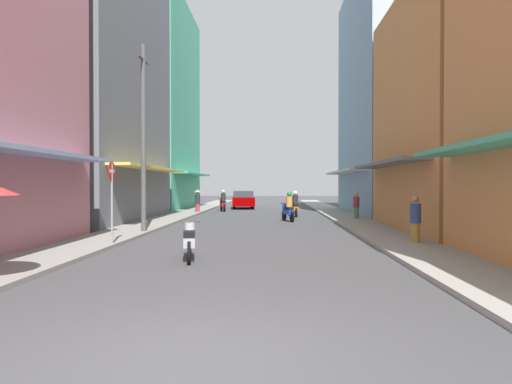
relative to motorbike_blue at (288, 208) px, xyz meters
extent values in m
plane|color=#424244|center=(-1.63, 1.93, -0.70)|extent=(111.62, 111.62, 0.00)
cube|color=gray|center=(-6.62, 1.93, -0.64)|extent=(2.04, 58.73, 0.12)
cube|color=#9E9991|center=(3.37, 1.93, -0.64)|extent=(2.04, 58.73, 0.12)
cube|color=slate|center=(-10.64, -0.22, 7.80)|extent=(6.00, 12.44, 17.01)
cube|color=#EFD159|center=(-7.14, -0.22, 2.10)|extent=(1.10, 11.20, 0.12)
cube|color=#4CB28C|center=(-10.64, 12.39, 7.44)|extent=(6.00, 11.96, 16.29)
cube|color=#4CB28C|center=(-7.14, 12.39, 2.10)|extent=(1.10, 10.77, 0.12)
cube|color=#D88C4C|center=(7.38, -5.05, 4.20)|extent=(6.00, 9.64, 9.81)
cube|color=slate|center=(3.88, -5.05, 2.10)|extent=(1.10, 8.67, 0.12)
cube|color=#8CA5CC|center=(7.38, 6.41, 7.07)|extent=(6.00, 12.69, 15.54)
cube|color=silver|center=(3.88, 6.41, 2.10)|extent=(1.10, 11.42, 0.12)
cylinder|color=black|center=(-0.20, 0.62, -0.42)|extent=(0.25, 0.56, 0.56)
cylinder|color=black|center=(0.18, -0.57, -0.42)|extent=(0.25, 0.56, 0.56)
cube|color=#1E38B7|center=(0.01, -0.02, -0.20)|extent=(0.57, 1.04, 0.24)
cube|color=black|center=(0.07, -0.21, 0.00)|extent=(0.44, 0.62, 0.14)
cylinder|color=#1E38B7|center=(-0.16, 0.50, 0.00)|extent=(0.28, 0.28, 0.45)
cylinder|color=black|center=(-0.16, 0.50, 0.25)|extent=(0.53, 0.19, 0.03)
cylinder|color=#BF8C3F|center=(0.05, -0.16, 0.35)|extent=(0.34, 0.34, 0.55)
sphere|color=#197233|center=(0.05, -0.16, 0.75)|extent=(0.26, 0.26, 0.26)
cylinder|color=black|center=(-4.64, 9.65, -0.42)|extent=(0.23, 0.56, 0.56)
cylinder|color=black|center=(-4.28, 8.45, -0.42)|extent=(0.23, 0.56, 0.56)
cube|color=red|center=(-4.45, 9.00, -0.20)|extent=(0.55, 1.04, 0.24)
cube|color=black|center=(-4.39, 8.81, 0.00)|extent=(0.43, 0.62, 0.14)
cylinder|color=red|center=(-4.60, 9.53, 0.00)|extent=(0.28, 0.28, 0.45)
cylinder|color=black|center=(-4.60, 9.53, 0.25)|extent=(0.54, 0.18, 0.03)
cylinder|color=#262628|center=(-4.40, 8.86, 0.35)|extent=(0.34, 0.34, 0.55)
sphere|color=#B2B2B7|center=(-4.40, 8.86, 0.75)|extent=(0.26, 0.26, 0.26)
cylinder|color=black|center=(-3.00, -12.13, -0.42)|extent=(0.17, 0.57, 0.56)
cylinder|color=black|center=(-2.80, -13.37, -0.42)|extent=(0.17, 0.57, 0.56)
cube|color=#B2B2B7|center=(-2.89, -12.80, -0.20)|extent=(0.44, 1.03, 0.24)
cube|color=black|center=(-2.86, -13.00, 0.00)|extent=(0.37, 0.60, 0.14)
cylinder|color=#B2B2B7|center=(-2.98, -12.26, 0.00)|extent=(0.28, 0.28, 0.45)
cylinder|color=black|center=(-2.98, -12.26, 0.25)|extent=(0.55, 0.12, 0.03)
cylinder|color=black|center=(0.46, 4.41, -0.42)|extent=(0.13, 0.57, 0.56)
cylinder|color=black|center=(0.58, 3.16, -0.42)|extent=(0.13, 0.57, 0.56)
cube|color=orange|center=(0.53, 3.73, -0.20)|extent=(0.37, 1.02, 0.24)
cube|color=black|center=(0.54, 3.53, 0.00)|extent=(0.33, 0.58, 0.14)
cylinder|color=orange|center=(0.47, 4.28, 0.00)|extent=(0.28, 0.28, 0.45)
cylinder|color=black|center=(0.47, 4.28, 0.25)|extent=(0.55, 0.08, 0.03)
cylinder|color=#262628|center=(0.54, 3.58, 0.35)|extent=(0.34, 0.34, 0.55)
sphere|color=silver|center=(0.54, 3.58, 0.75)|extent=(0.26, 0.26, 0.26)
cube|color=#8C0000|center=(-3.27, 13.31, -0.10)|extent=(2.13, 4.25, 0.70)
cube|color=#333D47|center=(-3.26, 13.16, 0.45)|extent=(1.79, 2.24, 0.60)
cylinder|color=black|center=(-4.13, 14.48, -0.38)|extent=(0.24, 0.65, 0.64)
cylinder|color=black|center=(-2.64, 14.62, -0.38)|extent=(0.24, 0.65, 0.64)
cylinder|color=black|center=(-3.90, 11.99, -0.38)|extent=(0.24, 0.65, 0.64)
cylinder|color=black|center=(-2.41, 12.13, -0.38)|extent=(0.24, 0.65, 0.64)
cylinder|color=#598C59|center=(3.70, 0.75, -0.35)|extent=(0.28, 0.28, 0.71)
cylinder|color=#99333F|center=(3.70, 0.75, 0.30)|extent=(0.34, 0.34, 0.60)
sphere|color=tan|center=(3.70, 0.75, 0.74)|extent=(0.22, 0.22, 0.22)
cylinder|color=#99333F|center=(-5.90, 6.62, -0.35)|extent=(0.28, 0.28, 0.70)
cylinder|color=#262628|center=(-5.90, 6.62, 0.29)|extent=(0.34, 0.34, 0.59)
sphere|color=#9E7256|center=(-5.90, 6.62, 0.72)|extent=(0.22, 0.22, 0.22)
cone|color=#D1B77A|center=(-5.90, 6.62, 0.82)|extent=(0.44, 0.44, 0.16)
cylinder|color=#BF8C3F|center=(3.70, -9.74, -0.34)|extent=(0.28, 0.28, 0.73)
cylinder|color=#334C8C|center=(3.70, -9.74, 0.33)|extent=(0.34, 0.34, 0.61)
sphere|color=tan|center=(3.70, -9.74, 0.78)|extent=(0.22, 0.22, 0.22)
cylinder|color=#4C4C4F|center=(-5.85, -6.52, 3.00)|extent=(0.20, 0.20, 7.41)
cylinder|color=#3F382D|center=(-5.85, -6.52, 6.11)|extent=(0.08, 1.20, 0.08)
cylinder|color=gray|center=(-5.75, -10.35, 0.60)|extent=(0.07, 0.07, 2.60)
cylinder|color=red|center=(-5.75, -10.35, 1.65)|extent=(0.02, 0.60, 0.60)
cube|color=white|center=(-5.75, -10.35, 1.65)|extent=(0.03, 0.40, 0.10)
camera|label=1|loc=(-0.75, -24.46, 1.22)|focal=32.54mm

